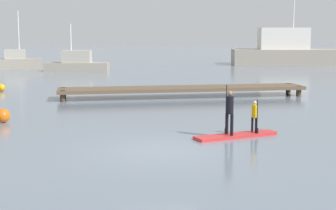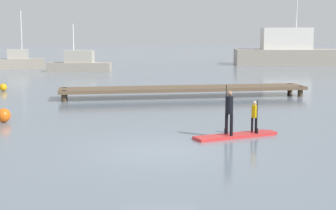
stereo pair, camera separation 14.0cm
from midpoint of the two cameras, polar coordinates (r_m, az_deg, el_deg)
ground_plane at (r=15.53m, az=-0.91°, el=-5.08°), size 240.00×240.00×0.00m
paddleboard_near at (r=17.69m, az=7.33°, el=-3.35°), size 3.09×1.37×0.10m
paddler_adult at (r=17.38m, az=6.56°, el=-0.51°), size 0.32×0.47×1.68m
paddler_child_solo at (r=17.96m, az=9.32°, el=-1.07°), size 0.24×0.38×1.15m
fishing_boat_white_large at (r=57.82m, az=13.56°, el=5.72°), size 14.37×6.89×12.94m
fishing_boat_green_midground at (r=47.09m, az=-10.09°, el=4.53°), size 5.83×2.77×4.24m
motor_boat_small_navy at (r=52.00m, az=-16.92°, el=4.58°), size 5.92×1.99×5.54m
floating_dock at (r=28.18m, az=1.50°, el=1.81°), size 13.43×2.03×0.56m
mooring_buoy_mid at (r=32.60m, az=-18.03°, el=1.85°), size 0.45×0.45×0.45m
mooring_buoy_far at (r=21.31m, az=-17.93°, el=-1.11°), size 0.56×0.56×0.56m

